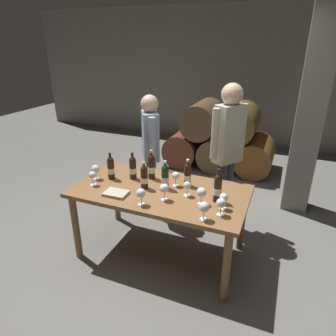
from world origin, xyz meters
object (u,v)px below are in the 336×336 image
(sommelier_presenting, at_px, (228,145))
(wine_glass_2, at_px, (95,169))
(wine_bottle_4, at_px, (151,166))
(taster_seated_left, at_px, (151,146))
(wine_bottle_5, at_px, (218,188))
(wine_glass_3, at_px, (141,194))
(wine_glass_7, at_px, (164,189))
(wine_glass_6, at_px, (221,204))
(wine_glass_1, at_px, (187,186))
(wine_glass_0, at_px, (204,207))
(wine_bottle_1, at_px, (187,174))
(wine_glass_4, at_px, (224,198))
(wine_bottle_6, at_px, (165,177))
(wine_glass_9, at_px, (92,176))
(wine_bottle_3, at_px, (144,177))
(wine_bottle_0, at_px, (133,168))
(dining_table, at_px, (160,198))
(tasting_notebook, at_px, (116,193))
(wine_glass_8, at_px, (176,176))
(wine_glass_5, at_px, (201,193))
(wine_bottle_2, at_px, (111,168))

(sommelier_presenting, bearing_deg, wine_glass_2, -147.08)
(wine_bottle_4, distance_m, taster_seated_left, 0.58)
(wine_bottle_4, bearing_deg, taster_seated_left, 116.34)
(wine_bottle_5, distance_m, wine_glass_3, 0.69)
(sommelier_presenting, bearing_deg, wine_glass_7, -111.89)
(wine_glass_6, relative_size, taster_seated_left, 0.10)
(wine_bottle_4, relative_size, wine_glass_2, 2.00)
(wine_glass_1, relative_size, wine_glass_7, 0.91)
(wine_glass_0, relative_size, taster_seated_left, 0.10)
(wine_bottle_1, xyz_separation_m, wine_glass_7, (-0.10, -0.36, -0.01))
(wine_glass_4, relative_size, wine_glass_7, 0.92)
(wine_bottle_6, xyz_separation_m, wine_glass_9, (-0.70, -0.21, -0.02))
(wine_glass_0, relative_size, wine_glass_4, 1.08)
(wine_glass_0, xyz_separation_m, wine_glass_1, (-0.26, 0.33, -0.01))
(wine_bottle_3, relative_size, taster_seated_left, 0.18)
(wine_glass_1, relative_size, sommelier_presenting, 0.09)
(wine_glass_3, bearing_deg, wine_bottle_0, 125.70)
(wine_glass_2, relative_size, wine_glass_9, 1.08)
(wine_bottle_6, relative_size, wine_glass_9, 1.99)
(wine_glass_4, relative_size, taster_seated_left, 0.10)
(wine_bottle_3, bearing_deg, wine_glass_0, -24.82)
(wine_glass_7, bearing_deg, taster_seated_left, 122.09)
(wine_glass_2, distance_m, wine_glass_7, 0.85)
(wine_bottle_5, bearing_deg, dining_table, 178.81)
(wine_bottle_5, xyz_separation_m, wine_glass_6, (0.08, -0.22, -0.03))
(wine_glass_1, height_order, wine_glass_3, wine_glass_3)
(wine_bottle_5, height_order, sommelier_presenting, sommelier_presenting)
(wine_glass_4, bearing_deg, wine_bottle_1, 144.59)
(wine_bottle_1, distance_m, tasting_notebook, 0.72)
(wine_bottle_1, height_order, wine_glass_9, wine_bottle_1)
(wine_glass_8, bearing_deg, wine_glass_6, -33.95)
(wine_glass_4, height_order, wine_glass_7, wine_glass_7)
(wine_bottle_3, relative_size, wine_glass_5, 1.72)
(wine_bottle_6, relative_size, wine_glass_2, 1.84)
(wine_bottle_0, height_order, wine_glass_8, wine_bottle_0)
(wine_glass_0, xyz_separation_m, wine_glass_7, (-0.43, 0.18, 0.00))
(wine_bottle_5, bearing_deg, wine_bottle_0, 171.79)
(wine_bottle_5, relative_size, tasting_notebook, 1.44)
(wine_bottle_0, relative_size, wine_glass_1, 1.97)
(wine_bottle_5, bearing_deg, tasting_notebook, -164.85)
(wine_glass_7, bearing_deg, wine_bottle_4, 128.95)
(wine_bottle_0, bearing_deg, wine_glass_5, -16.67)
(wine_bottle_3, height_order, wine_glass_2, wine_bottle_3)
(wine_bottle_2, height_order, wine_bottle_3, wine_bottle_2)
(sommelier_presenting, bearing_deg, wine_glass_9, -141.51)
(dining_table, height_order, wine_glass_4, wine_glass_4)
(wine_bottle_1, distance_m, wine_glass_1, 0.21)
(wine_glass_5, relative_size, taster_seated_left, 0.10)
(wine_glass_1, bearing_deg, wine_bottle_0, 167.40)
(wine_glass_5, relative_size, wine_glass_7, 1.00)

